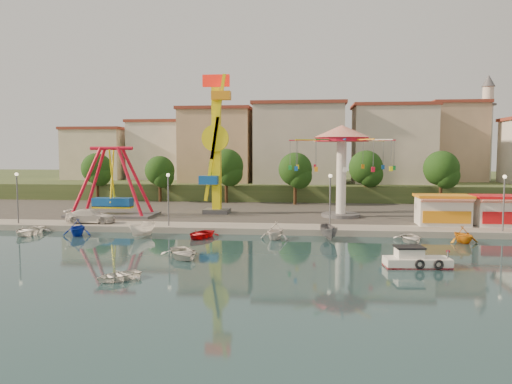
# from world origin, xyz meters

# --- Properties ---
(ground) EXTENTS (200.00, 200.00, 0.00)m
(ground) POSITION_xyz_m (0.00, 0.00, 0.00)
(ground) COLOR #143039
(ground) RESTS_ON ground
(quay_deck) EXTENTS (200.00, 100.00, 0.60)m
(quay_deck) POSITION_xyz_m (0.00, 62.00, 0.30)
(quay_deck) COLOR #9E998E
(quay_deck) RESTS_ON ground
(asphalt_pad) EXTENTS (90.00, 28.00, 0.01)m
(asphalt_pad) POSITION_xyz_m (0.00, 30.00, 0.60)
(asphalt_pad) COLOR #4C4944
(asphalt_pad) RESTS_ON quay_deck
(hill_terrace) EXTENTS (200.00, 60.00, 3.00)m
(hill_terrace) POSITION_xyz_m (0.00, 67.00, 1.50)
(hill_terrace) COLOR #384C26
(hill_terrace) RESTS_ON ground
(pirate_ship_ride) EXTENTS (10.00, 5.00, 8.00)m
(pirate_ship_ride) POSITION_xyz_m (-16.57, 19.77, 4.39)
(pirate_ship_ride) COLOR #59595E
(pirate_ship_ride) RESTS_ON quay_deck
(kamikaze_tower) EXTENTS (3.48, 3.10, 16.50)m
(kamikaze_tower) POSITION_xyz_m (-5.03, 23.48, 8.60)
(kamikaze_tower) COLOR #59595E
(kamikaze_tower) RESTS_ON quay_deck
(wave_swinger) EXTENTS (11.60, 11.60, 10.40)m
(wave_swinger) POSITION_xyz_m (9.58, 21.80, 8.20)
(wave_swinger) COLOR #59595E
(wave_swinger) RESTS_ON quay_deck
(booth_left) EXTENTS (5.40, 3.78, 3.08)m
(booth_left) POSITION_xyz_m (19.44, 16.49, 2.16)
(booth_left) COLOR white
(booth_left) RESTS_ON quay_deck
(booth_mid) EXTENTS (5.40, 3.78, 3.08)m
(booth_mid) POSITION_xyz_m (25.10, 16.49, 2.16)
(booth_mid) COLOR white
(booth_mid) RESTS_ON quay_deck
(lamp_post_0) EXTENTS (0.14, 0.14, 5.00)m
(lamp_post_0) POSITION_xyz_m (-24.00, 13.00, 3.10)
(lamp_post_0) COLOR #59595E
(lamp_post_0) RESTS_ON quay_deck
(lamp_post_1) EXTENTS (0.14, 0.14, 5.00)m
(lamp_post_1) POSITION_xyz_m (-8.00, 13.00, 3.10)
(lamp_post_1) COLOR #59595E
(lamp_post_1) RESTS_ON quay_deck
(lamp_post_2) EXTENTS (0.14, 0.14, 5.00)m
(lamp_post_2) POSITION_xyz_m (8.00, 13.00, 3.10)
(lamp_post_2) COLOR #59595E
(lamp_post_2) RESTS_ON quay_deck
(lamp_post_3) EXTENTS (0.14, 0.14, 5.00)m
(lamp_post_3) POSITION_xyz_m (24.00, 13.00, 3.10)
(lamp_post_3) COLOR #59595E
(lamp_post_3) RESTS_ON quay_deck
(tree_0) EXTENTS (4.60, 4.60, 7.19)m
(tree_0) POSITION_xyz_m (-26.00, 36.98, 5.47)
(tree_0) COLOR #382314
(tree_0) RESTS_ON quay_deck
(tree_1) EXTENTS (4.35, 4.35, 6.80)m
(tree_1) POSITION_xyz_m (-16.00, 36.24, 5.20)
(tree_1) COLOR #382314
(tree_1) RESTS_ON quay_deck
(tree_2) EXTENTS (5.02, 5.02, 7.85)m
(tree_2) POSITION_xyz_m (-6.00, 35.81, 5.92)
(tree_2) COLOR #382314
(tree_2) RESTS_ON quay_deck
(tree_3) EXTENTS (4.68, 4.68, 7.32)m
(tree_3) POSITION_xyz_m (4.00, 34.36, 5.55)
(tree_3) COLOR #382314
(tree_3) RESTS_ON quay_deck
(tree_4) EXTENTS (4.86, 4.86, 7.60)m
(tree_4) POSITION_xyz_m (14.00, 37.35, 5.75)
(tree_4) COLOR #382314
(tree_4) RESTS_ON quay_deck
(tree_5) EXTENTS (4.83, 4.83, 7.54)m
(tree_5) POSITION_xyz_m (24.00, 35.54, 5.71)
(tree_5) COLOR #382314
(tree_5) RESTS_ON quay_deck
(building_0) EXTENTS (9.26, 9.53, 11.87)m
(building_0) POSITION_xyz_m (-33.37, 46.06, 8.93)
(building_0) COLOR beige
(building_0) RESTS_ON hill_terrace
(building_1) EXTENTS (12.33, 9.01, 8.63)m
(building_1) POSITION_xyz_m (-21.33, 51.38, 7.32)
(building_1) COLOR silver
(building_1) RESTS_ON hill_terrace
(building_2) EXTENTS (11.95, 9.28, 11.23)m
(building_2) POSITION_xyz_m (-8.19, 51.96, 8.62)
(building_2) COLOR tan
(building_2) RESTS_ON hill_terrace
(building_3) EXTENTS (12.59, 10.50, 9.20)m
(building_3) POSITION_xyz_m (5.60, 48.80, 7.60)
(building_3) COLOR beige
(building_3) RESTS_ON hill_terrace
(building_4) EXTENTS (10.75, 9.23, 9.24)m
(building_4) POSITION_xyz_m (19.07, 52.20, 7.62)
(building_4) COLOR beige
(building_4) RESTS_ON hill_terrace
(building_5) EXTENTS (12.77, 10.96, 11.21)m
(building_5) POSITION_xyz_m (32.37, 50.33, 8.61)
(building_5) COLOR tan
(building_5) RESTS_ON hill_terrace
(minaret) EXTENTS (2.80, 2.80, 18.00)m
(minaret) POSITION_xyz_m (36.00, 54.00, 12.55)
(minaret) COLOR silver
(minaret) RESTS_ON hill_terrace
(cabin_motorboat) EXTENTS (4.62, 2.14, 1.57)m
(cabin_motorboat) POSITION_xyz_m (13.40, -0.12, 0.42)
(cabin_motorboat) COLOR white
(cabin_motorboat) RESTS_ON ground
(rowboat_a) EXTENTS (4.38, 4.84, 0.82)m
(rowboat_a) POSITION_xyz_m (-3.46, 1.04, 0.41)
(rowboat_a) COLOR silver
(rowboat_a) RESTS_ON ground
(rowboat_b) EXTENTS (3.50, 3.56, 0.60)m
(rowboat_b) POSITION_xyz_m (-5.86, -5.77, 0.30)
(rowboat_b) COLOR white
(rowboat_b) RESTS_ON ground
(van) EXTENTS (5.11, 2.36, 1.45)m
(van) POSITION_xyz_m (-16.63, 14.00, 1.32)
(van) COLOR silver
(van) RESTS_ON quay_deck
(moored_boat_0) EXTENTS (3.22, 4.37, 0.87)m
(moored_boat_0) POSITION_xyz_m (-21.03, 9.80, 0.44)
(moored_boat_0) COLOR white
(moored_boat_0) RESTS_ON ground
(moored_boat_1) EXTENTS (3.11, 3.44, 1.60)m
(moored_boat_1) POSITION_xyz_m (-16.05, 9.80, 0.80)
(moored_boat_1) COLOR #1538BF
(moored_boat_1) RESTS_ON ground
(moored_boat_2) EXTENTS (2.35, 3.94, 1.43)m
(moored_boat_2) POSITION_xyz_m (-9.65, 9.80, 0.71)
(moored_boat_2) COLOR white
(moored_boat_2) RESTS_ON ground
(moored_boat_3) EXTENTS (3.59, 4.28, 0.76)m
(moored_boat_3) POSITION_xyz_m (-4.07, 9.80, 0.38)
(moored_boat_3) COLOR red
(moored_boat_3) RESTS_ON ground
(moored_boat_4) EXTENTS (3.45, 3.72, 1.61)m
(moored_boat_4) POSITION_xyz_m (2.93, 9.80, 0.81)
(moored_boat_4) COLOR white
(moored_boat_4) RESTS_ON ground
(moored_boat_5) EXTENTS (1.90, 3.90, 1.45)m
(moored_boat_5) POSITION_xyz_m (7.80, 9.80, 0.72)
(moored_boat_5) COLOR slate
(moored_boat_5) RESTS_ON ground
(moored_boat_6) EXTENTS (2.64, 3.64, 0.74)m
(moored_boat_6) POSITION_xyz_m (14.99, 9.80, 0.37)
(moored_boat_6) COLOR white
(moored_boat_6) RESTS_ON ground
(moored_boat_7) EXTENTS (3.17, 3.43, 1.50)m
(moored_boat_7) POSITION_xyz_m (19.51, 9.80, 0.75)
(moored_boat_7) COLOR orange
(moored_boat_7) RESTS_ON ground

